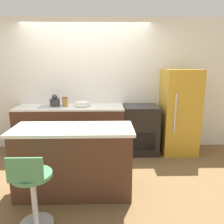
{
  "coord_description": "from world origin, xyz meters",
  "views": [
    {
      "loc": [
        0.4,
        -3.78,
        1.76
      ],
      "look_at": [
        0.48,
        -0.36,
        0.97
      ],
      "focal_mm": 35.0,
      "sensor_mm": 36.0,
      "label": 1
    }
  ],
  "objects_px": {
    "oven_range": "(140,129)",
    "kettle": "(55,101)",
    "refrigerator": "(179,112)",
    "stool_chair": "(33,190)",
    "mixing_bowl": "(82,104)"
  },
  "relations": [
    {
      "from": "oven_range",
      "to": "kettle",
      "type": "relative_size",
      "value": 4.15
    },
    {
      "from": "kettle",
      "to": "mixing_bowl",
      "type": "height_order",
      "value": "kettle"
    },
    {
      "from": "refrigerator",
      "to": "stool_chair",
      "type": "height_order",
      "value": "refrigerator"
    },
    {
      "from": "stool_chair",
      "to": "mixing_bowl",
      "type": "xyz_separation_m",
      "value": [
        0.31,
        2.07,
        0.53
      ]
    },
    {
      "from": "refrigerator",
      "to": "mixing_bowl",
      "type": "bearing_deg",
      "value": 178.87
    },
    {
      "from": "stool_chair",
      "to": "refrigerator",
      "type": "bearing_deg",
      "value": 42.9
    },
    {
      "from": "stool_chair",
      "to": "mixing_bowl",
      "type": "distance_m",
      "value": 2.16
    },
    {
      "from": "refrigerator",
      "to": "kettle",
      "type": "distance_m",
      "value": 2.4
    },
    {
      "from": "mixing_bowl",
      "to": "kettle",
      "type": "bearing_deg",
      "value": 180.0
    },
    {
      "from": "oven_range",
      "to": "stool_chair",
      "type": "distance_m",
      "value": 2.5
    },
    {
      "from": "oven_range",
      "to": "mixing_bowl",
      "type": "distance_m",
      "value": 1.24
    },
    {
      "from": "oven_range",
      "to": "kettle",
      "type": "height_order",
      "value": "kettle"
    },
    {
      "from": "oven_range",
      "to": "mixing_bowl",
      "type": "relative_size",
      "value": 3.15
    },
    {
      "from": "oven_range",
      "to": "stool_chair",
      "type": "xyz_separation_m",
      "value": [
        -1.44,
        -2.04,
        -0.02
      ]
    },
    {
      "from": "kettle",
      "to": "mixing_bowl",
      "type": "bearing_deg",
      "value": -0.0
    }
  ]
}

